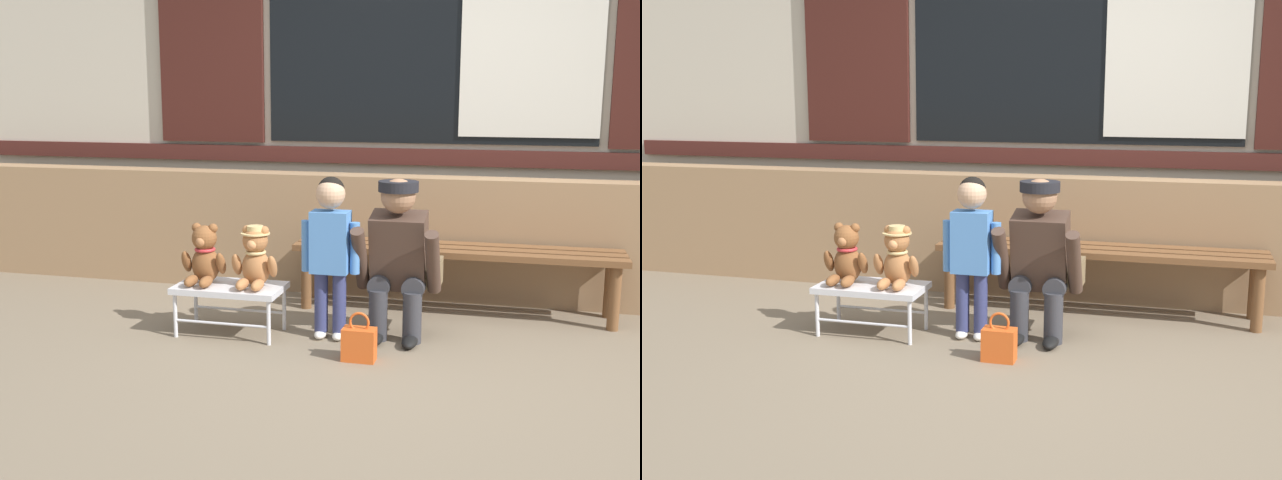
{
  "view_description": "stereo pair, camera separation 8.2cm",
  "coord_description": "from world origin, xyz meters",
  "views": [
    {
      "loc": [
        0.71,
        -3.99,
        1.46
      ],
      "look_at": [
        -0.47,
        0.52,
        0.55
      ],
      "focal_mm": 44.19,
      "sensor_mm": 36.0,
      "label": 1
    },
    {
      "loc": [
        0.79,
        -3.97,
        1.46
      ],
      "look_at": [
        -0.47,
        0.52,
        0.55
      ],
      "focal_mm": 44.19,
      "sensor_mm": 36.0,
      "label": 2
    }
  ],
  "objects": [
    {
      "name": "wooden_bench_long",
      "position": [
        0.3,
        1.06,
        0.37
      ],
      "size": [
        2.1,
        0.4,
        0.44
      ],
      "color": "brown",
      "rests_on": "ground"
    },
    {
      "name": "brick_low_wall",
      "position": [
        0.0,
        1.43,
        0.42
      ],
      "size": [
        7.8,
        0.25,
        0.85
      ],
      "primitive_type": "cube",
      "color": "#997551",
      "rests_on": "ground"
    },
    {
      "name": "small_display_bench",
      "position": [
        -0.96,
        0.27,
        0.27
      ],
      "size": [
        0.64,
        0.36,
        0.3
      ],
      "color": "silver",
      "rests_on": "ground"
    },
    {
      "name": "child_standing",
      "position": [
        -0.36,
        0.33,
        0.59
      ],
      "size": [
        0.35,
        0.18,
        0.96
      ],
      "color": "navy",
      "rests_on": "ground"
    },
    {
      "name": "adult_crouching",
      "position": [
        0.03,
        0.46,
        0.48
      ],
      "size": [
        0.5,
        0.49,
        0.95
      ],
      "color": "#333338",
      "rests_on": "ground"
    },
    {
      "name": "ground_plane",
      "position": [
        0.0,
        0.0,
        0.0
      ],
      "size": [
        60.0,
        60.0,
        0.0
      ],
      "primitive_type": "plane",
      "color": "#756651"
    },
    {
      "name": "teddy_bear_plain",
      "position": [
        -1.12,
        0.27,
        0.46
      ],
      "size": [
        0.28,
        0.26,
        0.36
      ],
      "color": "brown",
      "rests_on": "small_display_bench"
    },
    {
      "name": "handbag_on_ground",
      "position": [
        -0.11,
        -0.0,
        0.1
      ],
      "size": [
        0.18,
        0.11,
        0.27
      ],
      "color": "#DB561E",
      "rests_on": "ground"
    },
    {
      "name": "shop_facade",
      "position": [
        0.0,
        1.94,
        1.78
      ],
      "size": [
        7.96,
        0.26,
        3.54
      ],
      "color": "beige",
      "rests_on": "ground"
    },
    {
      "name": "teddy_bear_with_hat",
      "position": [
        -0.8,
        0.27,
        0.47
      ],
      "size": [
        0.28,
        0.27,
        0.36
      ],
      "color": "#A86B3D",
      "rests_on": "small_display_bench"
    }
  ]
}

